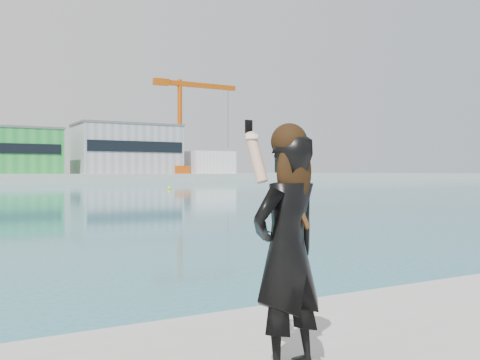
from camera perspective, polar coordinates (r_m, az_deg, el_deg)
name	(u,v)px	position (r m, az deg, el deg)	size (l,w,h in m)	color
warehouse_grey_right	(127,149)	(138.77, -11.98, 3.25)	(25.50, 15.35, 12.50)	gray
ancillary_shed	(208,163)	(145.12, -3.43, 1.87)	(12.00, 10.00, 6.00)	silver
dock_crane	(184,123)	(138.34, -5.98, 6.09)	(23.00, 4.00, 24.00)	#DF560D
flagpole_right	(59,154)	(127.46, -18.70, 2.67)	(1.28, 0.16, 8.00)	silver
buoy_near	(169,189)	(73.70, -7.54, -0.99)	(0.50, 0.50, 0.50)	#FFEE0D
woman	(287,245)	(3.99, 5.06, -6.91)	(0.72, 0.55, 1.86)	black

